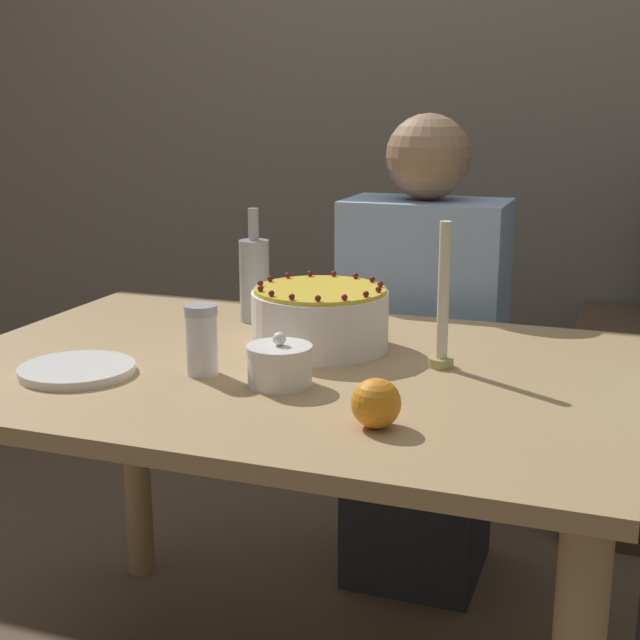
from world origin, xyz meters
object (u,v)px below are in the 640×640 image
object	(u,v)px
sugar_shaker	(202,339)
cake	(320,318)
person_man_blue_shirt	(422,384)
sugar_bowl	(280,365)
candle	(443,309)
bottle	(254,278)

from	to	relation	value
sugar_shaker	cake	bearing A→B (deg)	59.49
cake	sugar_shaker	size ratio (longest dim) A/B	2.12
sugar_shaker	person_man_blue_shirt	distance (m)	0.86
cake	sugar_bowl	xyz separation A→B (m)	(0.02, -0.25, -0.02)
cake	candle	world-z (taller)	candle
bottle	person_man_blue_shirt	xyz separation A→B (m)	(0.30, 0.37, -0.33)
cake	sugar_bowl	size ratio (longest dim) A/B	2.37
sugar_shaker	bottle	distance (m)	0.41
sugar_shaker	person_man_blue_shirt	bearing A→B (deg)	73.37
cake	bottle	world-z (taller)	bottle
cake	sugar_bowl	distance (m)	0.25
person_man_blue_shirt	candle	bearing A→B (deg)	106.36
sugar_shaker	candle	world-z (taller)	candle
candle	person_man_blue_shirt	size ratio (longest dim) A/B	0.23
candle	person_man_blue_shirt	xyz separation A→B (m)	(-0.17, 0.58, -0.34)
cake	person_man_blue_shirt	world-z (taller)	person_man_blue_shirt
sugar_shaker	bottle	world-z (taller)	bottle
sugar_bowl	sugar_shaker	xyz separation A→B (m)	(-0.16, 0.01, 0.03)
cake	candle	distance (m)	0.27
cake	candle	size ratio (longest dim) A/B	1.00
sugar_bowl	bottle	distance (m)	0.48
sugar_bowl	person_man_blue_shirt	bearing A→B (deg)	84.69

